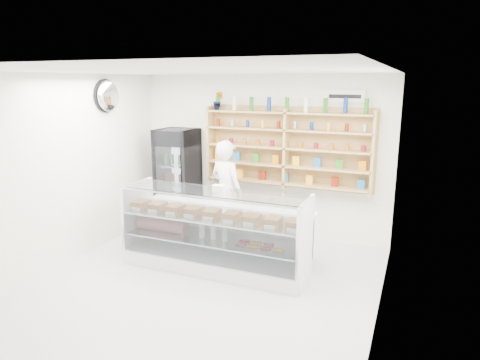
% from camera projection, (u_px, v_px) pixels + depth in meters
% --- Properties ---
extents(room, '(5.00, 5.00, 5.00)m').
position_uv_depth(room, '(192.00, 188.00, 5.25)').
color(room, '#B3B3B8').
rests_on(room, ground).
extents(display_counter, '(2.71, 0.81, 1.18)m').
position_uv_depth(display_counter, '(216.00, 246.00, 6.23)').
color(display_counter, white).
rests_on(display_counter, floor).
extents(shop_worker, '(0.73, 0.59, 1.75)m').
position_uv_depth(shop_worker, '(226.00, 192.00, 7.15)').
color(shop_worker, white).
rests_on(shop_worker, floor).
extents(drinks_cooler, '(0.67, 0.65, 1.85)m').
position_uv_depth(drinks_cooler, '(178.00, 179.00, 7.84)').
color(drinks_cooler, black).
rests_on(drinks_cooler, floor).
extents(wall_shelving, '(2.84, 0.28, 1.33)m').
position_uv_depth(wall_shelving, '(286.00, 148.00, 7.12)').
color(wall_shelving, tan).
rests_on(wall_shelving, back_wall).
extents(potted_plant, '(0.21, 0.19, 0.31)m').
position_uv_depth(potted_plant, '(218.00, 101.00, 7.42)').
color(potted_plant, '#1E6626').
rests_on(potted_plant, wall_shelving).
extents(security_mirror, '(0.15, 0.50, 0.50)m').
position_uv_depth(security_mirror, '(108.00, 96.00, 6.91)').
color(security_mirror, silver).
rests_on(security_mirror, left_wall).
extents(wall_sign, '(0.62, 0.03, 0.20)m').
position_uv_depth(wall_sign, '(345.00, 96.00, 6.71)').
color(wall_sign, white).
rests_on(wall_sign, back_wall).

